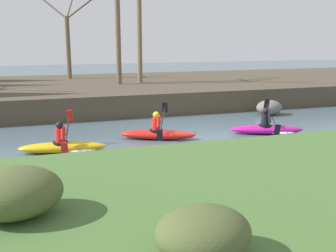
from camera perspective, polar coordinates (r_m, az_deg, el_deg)
ground_plane at (r=14.62m, az=3.59°, el=-1.41°), size 90.00×90.00×0.00m
riverbank_near at (r=8.64m, az=21.54°, el=-9.43°), size 44.00×6.77×0.80m
riverbank_far at (r=23.66m, az=-5.15°, el=5.20°), size 44.00×11.75×1.06m
bare_tree_mid_upstream at (r=26.01m, az=-14.30°, el=12.02°), size 2.85×2.82×5.11m
bare_tree_mid_downstream at (r=22.20m, az=-7.29°, el=15.78°), size 4.37×4.32×8.00m
bare_tree_downstream at (r=22.90m, az=-4.15°, el=14.12°), size 3.64×3.60×6.61m
shrub_clump_nearest at (r=6.54m, az=-21.37°, el=-8.98°), size 1.46×1.22×0.79m
shrub_clump_second at (r=5.08m, az=5.14°, el=-15.22°), size 1.24×1.03×0.67m
kayaker_lead at (r=15.30m, az=14.48°, el=-0.40°), size 2.74×2.00×1.20m
kayaker_middle at (r=14.03m, az=-1.43°, el=-1.04°), size 2.72×1.97×1.20m
kayaker_trailing at (r=12.81m, az=-14.56°, el=-2.88°), size 2.79×2.06×1.20m
boulder_midstream at (r=19.16m, az=14.47°, el=2.62°), size 1.25×0.98×0.71m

